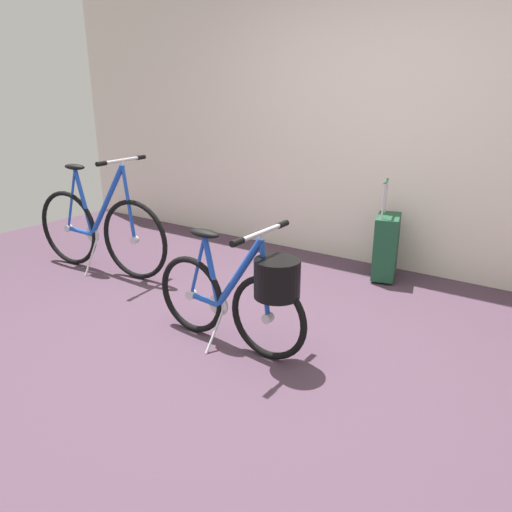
# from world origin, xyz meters

# --- Properties ---
(ground_plane) EXTENTS (7.63, 7.63, 0.00)m
(ground_plane) POSITION_xyz_m (0.00, 0.00, 0.00)
(ground_plane) COLOR #473342
(back_wall) EXTENTS (7.63, 0.10, 3.19)m
(back_wall) POSITION_xyz_m (0.00, 2.18, 1.60)
(back_wall) COLOR silver
(back_wall) RESTS_ON ground_plane
(folding_bike_foreground) EXTENTS (1.11, 0.53, 0.78)m
(folding_bike_foreground) POSITION_xyz_m (-0.03, 0.19, 0.38)
(folding_bike_foreground) COLOR black
(folding_bike_foreground) RESTS_ON ground_plane
(display_bike_left) EXTENTS (1.45, 0.53, 1.01)m
(display_bike_left) POSITION_xyz_m (-1.88, 0.60, 0.38)
(display_bike_left) COLOR black
(display_bike_left) RESTS_ON ground_plane
(rolling_suitcase) EXTENTS (0.27, 0.39, 0.83)m
(rolling_suitcase) POSITION_xyz_m (0.22, 1.85, 0.28)
(rolling_suitcase) COLOR #19472D
(rolling_suitcase) RESTS_ON ground_plane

